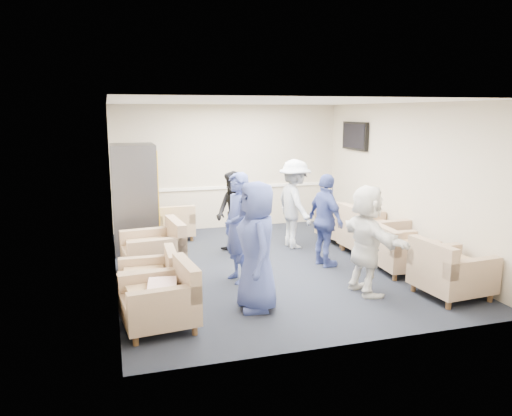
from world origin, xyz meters
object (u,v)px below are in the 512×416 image
object	(u,v)px
vending_machine	(135,198)
person_front_right	(367,240)
armchair_left_mid	(152,281)
armchair_right_midfar	(370,234)
armchair_right_far	(343,224)
armchair_left_far	(157,252)
person_back_left	(234,214)
armchair_corner	(174,224)
person_mid_left	(238,228)
armchair_right_midnear	(401,253)
person_front_left	(257,246)
armchair_right_near	(449,273)
person_back_right	(295,204)
person_mid_right	(326,220)
armchair_left_near	(164,301)

from	to	relation	value
vending_machine	person_front_right	distance (m)	4.40
armchair_left_mid	armchair_right_midfar	distance (m)	4.17
person_front_right	armchair_left_mid	bearing A→B (deg)	76.34
armchair_right_far	armchair_right_midfar	bearing A→B (deg)	173.28
armchair_left_mid	armchair_left_far	distance (m)	1.25
person_back_left	armchair_corner	bearing A→B (deg)	-165.95
vending_machine	person_back_left	distance (m)	1.87
person_mid_left	armchair_left_far	bearing A→B (deg)	-134.39
armchair_right_midnear	person_front_left	bearing A→B (deg)	109.31
armchair_left_mid	armchair_left_far	xyz separation A→B (m)	(0.19, 1.24, 0.06)
armchair_right_near	person_mid_left	bearing A→B (deg)	56.14
armchair_corner	person_mid_left	distance (m)	2.94
vending_machine	person_front_left	bearing A→B (deg)	-68.01
vending_machine	person_back_left	world-z (taller)	vending_machine
person_back_right	person_front_right	xyz separation A→B (m)	(0.10, -2.57, -0.06)
vending_machine	person_mid_right	distance (m)	3.52
armchair_right_far	armchair_left_near	bearing A→B (deg)	118.31
armchair_left_mid	vending_machine	world-z (taller)	vending_machine
armchair_left_mid	person_front_left	bearing A→B (deg)	66.34
armchair_left_far	armchair_right_midfar	world-z (taller)	armchair_right_midfar
armchair_left_mid	armchair_corner	bearing A→B (deg)	169.31
armchair_right_near	person_front_left	world-z (taller)	person_front_left
vending_machine	person_back_right	size ratio (longest dim) A/B	1.18
person_back_right	person_mid_right	bearing A→B (deg)	179.15
armchair_left_far	armchair_right_near	bearing A→B (deg)	53.77
armchair_right_far	person_mid_left	bearing A→B (deg)	112.87
armchair_right_midnear	person_mid_left	world-z (taller)	person_mid_left
armchair_right_midnear	person_mid_left	distance (m)	2.67
armchair_left_far	armchair_right_far	world-z (taller)	same
armchair_right_far	vending_machine	size ratio (longest dim) A/B	0.53
armchair_corner	person_front_right	size ratio (longest dim) A/B	0.50
armchair_right_far	armchair_corner	distance (m)	3.40
armchair_left_near	armchair_right_midfar	distance (m)	4.44
person_back_left	armchair_right_midnear	bearing A→B (deg)	34.30
armchair_left_near	person_mid_right	distance (m)	3.36
armchair_left_far	armchair_right_midnear	distance (m)	3.90
armchair_right_near	armchair_corner	distance (m)	5.40
armchair_left_far	person_front_left	distance (m)	2.21
armchair_left_mid	armchair_left_near	bearing A→B (deg)	5.68
person_mid_right	armchair_corner	bearing A→B (deg)	32.38
person_back_left	person_front_right	world-z (taller)	person_front_right
armchair_right_near	person_front_right	world-z (taller)	person_front_right
armchair_left_far	person_front_right	size ratio (longest dim) A/B	0.63
person_front_right	armchair_right_near	bearing A→B (deg)	-118.80
armchair_corner	person_back_right	distance (m)	2.52
armchair_left_mid	person_back_right	bearing A→B (deg)	127.68
armchair_right_midfar	person_back_left	size ratio (longest dim) A/B	0.66
armchair_left_mid	person_mid_left	size ratio (longest dim) A/B	0.47
armchair_left_near	armchair_right_near	world-z (taller)	armchair_right_near
person_front_left	person_mid_right	world-z (taller)	person_front_left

